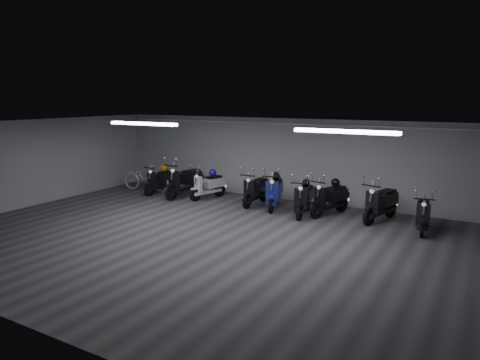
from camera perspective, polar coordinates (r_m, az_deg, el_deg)
The scene contains 23 objects.
floor at distance 11.19m, azimuth -3.79°, elevation -7.66°, with size 14.00×10.00×0.01m, color #3A3A3D.
ceiling at distance 10.65m, azimuth -3.97°, elevation 6.86°, with size 14.00×10.00×0.01m, color gray.
back_wall at distance 15.19m, azimuth 6.72°, elevation 2.60°, with size 14.00×0.01×2.80m, color #A8A8AA.
front_wall at distance 7.36m, azimuth -26.32°, elevation -7.08°, with size 14.00×0.01×2.80m, color #A8A8AA.
left_wall at distance 15.80m, azimuth -25.48°, elevation 1.95°, with size 0.01×10.00×2.80m, color #A8A8AA.
fluor_strip_left at distance 13.30m, azimuth -12.37°, elevation 7.10°, with size 2.40×0.18×0.08m, color white.
fluor_strip_right at distance 10.27m, azimuth 13.39°, elevation 6.09°, with size 2.40×0.18×0.08m, color white.
conduit at distance 14.99m, azimuth 6.69°, elevation 7.18°, with size 0.05×0.05×13.60m, color white.
scooter_0 at distance 16.50m, azimuth -10.24°, elevation 0.46°, with size 0.57×1.71×1.27m, color black, non-canonical shape.
scooter_1 at distance 15.74m, azimuth -7.15°, elevation 0.47°, with size 0.67×2.01×1.50m, color black, non-canonical shape.
scooter_2 at distance 15.41m, azimuth -4.18°, elevation -0.16°, with size 0.56×1.68×1.25m, color silver, non-canonical shape.
scooter_3 at distance 14.50m, azimuth 2.04°, elevation -0.66°, with size 0.60×1.79×1.33m, color black, non-canonical shape.
scooter_4 at distance 14.08m, azimuth 4.47°, elevation -0.87°, with size 0.63×1.89×1.41m, color navy, non-canonical shape.
scooter_5 at distance 13.33m, azimuth 8.25°, elevation -1.72°, with size 0.61×1.82×1.35m, color black, non-canonical shape.
scooter_7 at distance 13.49m, azimuth 11.50°, elevation -1.69°, with size 0.60×1.81×1.35m, color black, non-canonical shape.
scooter_8 at distance 13.17m, azimuth 17.70°, elevation -2.17°, with size 0.63×1.88×1.40m, color black, non-canonical shape.
scooter_9 at distance 12.57m, azimuth 22.52°, elevation -3.47°, with size 0.55×1.66×1.23m, color black, non-canonical shape.
bicycle at distance 17.09m, azimuth -12.00°, elevation 0.74°, with size 0.70×1.97×1.28m, color silver.
helmet_0 at distance 16.63m, azimuth -9.71°, elevation 1.51°, with size 0.25×0.25×0.25m, color orange.
helmet_1 at distance 15.51m, azimuth -3.54°, elevation 0.96°, with size 0.26×0.26×0.26m, color #200D98.
helmet_2 at distance 13.52m, azimuth 8.50°, elevation -0.35°, with size 0.23×0.23×0.23m, color black.
helmet_3 at distance 14.28m, azimuth 4.65°, elevation 0.52°, with size 0.27×0.27×0.27m, color black.
helmet_4 at distance 13.62m, azimuth 12.19°, elevation -0.33°, with size 0.27×0.27×0.27m, color black.
Camera 1 is at (5.95, -8.81, 3.50)m, focal length 33.14 mm.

